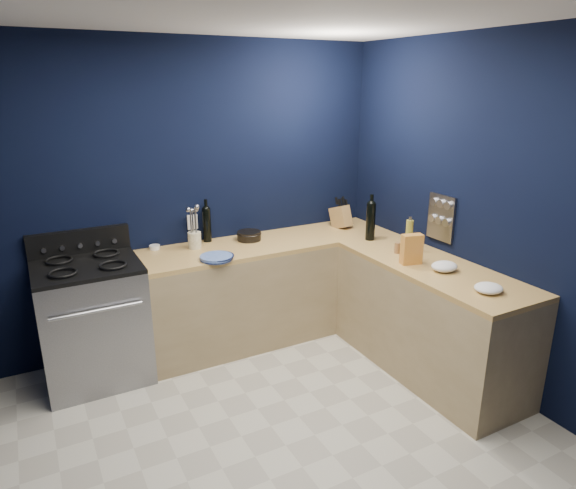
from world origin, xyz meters
TOP-DOWN VIEW (x-y plane):
  - floor at (0.00, 0.00)m, footprint 3.50×3.50m
  - ceiling at (0.00, 0.00)m, footprint 3.50×3.50m
  - wall_back at (0.00, 1.76)m, footprint 3.50×0.02m
  - wall_right at (1.76, 0.00)m, footprint 0.02×3.50m
  - cab_back at (0.60, 1.44)m, footprint 2.30×0.63m
  - top_back at (0.60, 1.44)m, footprint 2.30×0.63m
  - cab_right at (1.44, 0.29)m, footprint 0.63×1.67m
  - top_right at (1.44, 0.29)m, footprint 0.63×1.67m
  - gas_range at (-0.93, 1.42)m, footprint 0.76×0.66m
  - oven_door at (-0.93, 1.10)m, footprint 0.59×0.02m
  - cooktop at (-0.93, 1.42)m, footprint 0.76×0.66m
  - backguard at (-0.93, 1.72)m, footprint 0.76×0.06m
  - spice_panel at (1.74, 0.55)m, footprint 0.02×0.28m
  - wall_outlet at (0.00, 1.74)m, footprint 0.09×0.02m
  - plate_stack at (0.01, 1.20)m, footprint 0.28×0.28m
  - ramekin at (-0.35, 1.69)m, footprint 0.10×0.10m
  - utensil_crock at (-0.04, 1.56)m, footprint 0.15×0.15m
  - wine_bottle_back at (0.11, 1.69)m, footprint 0.10×0.10m
  - lemon_basket at (0.45, 1.55)m, footprint 0.27×0.27m
  - knife_block at (1.40, 1.52)m, footprint 0.15×0.25m
  - wine_bottle_right at (1.41, 1.06)m, footprint 0.11×0.11m
  - oil_bottle at (1.51, 0.67)m, footprint 0.07×0.07m
  - spice_jar_near at (1.38, 0.55)m, footprint 0.05×0.05m
  - spice_jar_far at (1.38, 0.65)m, footprint 0.05×0.05m
  - crouton_bag at (1.31, 0.40)m, footprint 0.17×0.11m
  - towel_front at (1.42, 0.16)m, footprint 0.22×0.20m
  - towel_end at (1.39, -0.28)m, footprint 0.22×0.21m

SIDE VIEW (x-z plane):
  - floor at x=0.00m, z-range -0.02..0.00m
  - cab_back at x=0.60m, z-range 0.00..0.86m
  - cab_right at x=1.44m, z-range 0.00..0.86m
  - oven_door at x=-0.93m, z-range 0.24..0.66m
  - gas_range at x=-0.93m, z-range 0.00..0.92m
  - top_back at x=0.60m, z-range 0.86..0.90m
  - top_right at x=1.44m, z-range 0.86..0.90m
  - plate_stack at x=0.01m, z-range 0.90..0.93m
  - ramekin at x=-0.35m, z-range 0.90..0.93m
  - towel_end at x=1.39m, z-range 0.90..0.96m
  - cooktop at x=-0.93m, z-range 0.92..0.95m
  - towel_front at x=1.42m, z-range 0.90..0.97m
  - lemon_basket at x=0.45m, z-range 0.90..0.98m
  - spice_jar_near at x=1.38m, z-range 0.90..0.99m
  - spice_jar_far at x=1.38m, z-range 0.90..0.99m
  - utensil_crock at x=-0.04m, z-range 0.90..1.04m
  - knife_block at x=1.40m, z-range 0.88..1.13m
  - crouton_bag at x=1.31m, z-range 0.90..1.13m
  - oil_bottle at x=1.51m, z-range 0.90..1.16m
  - backguard at x=-0.93m, z-range 0.94..1.14m
  - wine_bottle_back at x=0.11m, z-range 0.90..1.20m
  - wine_bottle_right at x=1.41m, z-range 0.90..1.23m
  - wall_outlet at x=0.00m, z-range 1.02..1.15m
  - spice_panel at x=1.74m, z-range 0.99..1.37m
  - wall_back at x=0.00m, z-range 0.00..2.60m
  - wall_right at x=1.76m, z-range 0.00..2.60m
  - ceiling at x=0.00m, z-range 2.60..2.62m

